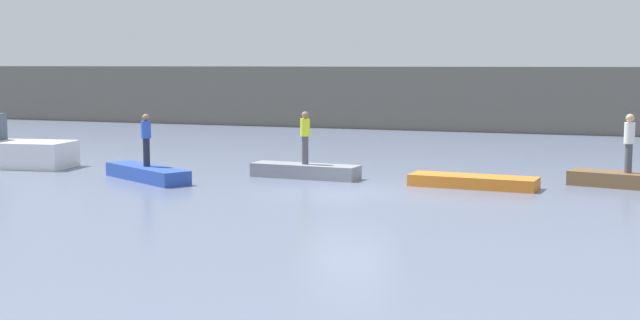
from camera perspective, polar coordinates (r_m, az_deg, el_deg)
The scene contains 9 objects.
ground_plane at distance 25.60m, azimuth 1.95°, elevation -2.12°, with size 120.00×120.00×0.00m, color slate.
embankment_wall at distance 48.82m, azimuth 11.02°, elevation 3.97°, with size 80.00×1.20×3.62m, color #666056.
rowboat_blue at distance 28.63m, azimuth -11.42°, elevation -0.87°, with size 3.99×0.97×0.46m, color #2B4CAD.
rowboat_grey at distance 28.66m, azimuth -0.99°, elevation -0.73°, with size 3.69×0.94×0.46m, color gray.
rowboat_orange at distance 26.87m, azimuth 10.13°, elevation -1.42°, with size 3.90×1.14×0.36m, color orange.
rowboat_brown at distance 28.08m, azimuth 19.75°, elevation -1.27°, with size 3.50×1.04×0.45m, color brown.
person_blue_shirt at distance 28.50m, azimuth -11.47°, elevation 1.49°, with size 0.32×0.32×1.72m.
person_white_shirt at distance 27.94m, azimuth 19.85°, elevation 1.28°, with size 0.32×0.32×1.82m.
person_hiviz_shirt at distance 28.54m, azimuth -1.00°, elevation 1.69°, with size 0.32×0.32×1.76m.
Camera 1 is at (8.05, -24.01, 3.80)m, focal length 48.19 mm.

